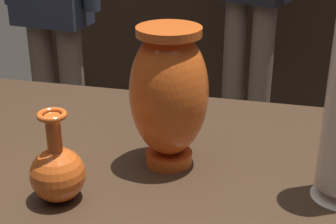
% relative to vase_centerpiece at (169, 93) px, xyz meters
% --- Properties ---
extents(back_display_shelf, '(2.60, 0.40, 0.99)m').
position_rel_vase_centerpiece_xyz_m(back_display_shelf, '(-0.01, 2.24, -0.45)').
color(back_display_shelf, '#382619').
rests_on(back_display_shelf, ground_plane).
extents(vase_centerpiece, '(0.15, 0.15, 0.28)m').
position_rel_vase_centerpiece_xyz_m(vase_centerpiece, '(0.00, 0.00, 0.00)').
color(vase_centerpiece, '#E55B1E').
rests_on(vase_centerpiece, display_plinth).
extents(vase_tall_behind, '(0.10, 0.10, 0.17)m').
position_rel_vase_centerpiece_xyz_m(vase_tall_behind, '(-0.16, -0.17, -0.09)').
color(vase_tall_behind, '#E55B1E').
rests_on(vase_tall_behind, display_plinth).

